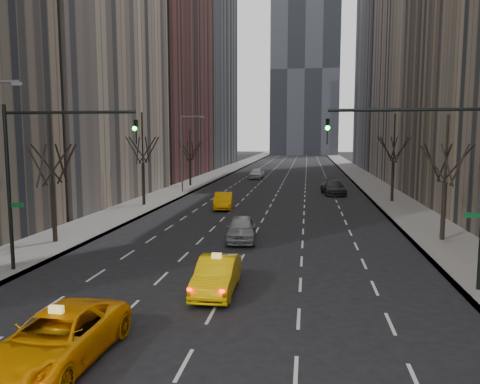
% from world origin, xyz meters
% --- Properties ---
extents(sidewalk_left, '(4.50, 320.00, 0.15)m').
position_xyz_m(sidewalk_left, '(-12.25, 70.00, 0.07)').
color(sidewalk_left, slate).
rests_on(sidewalk_left, ground).
extents(sidewalk_right, '(4.50, 320.00, 0.15)m').
position_xyz_m(sidewalk_right, '(12.25, 70.00, 0.07)').
color(sidewalk_right, slate).
rests_on(sidewalk_right, ground).
extents(bld_left_far, '(14.00, 28.00, 44.00)m').
position_xyz_m(bld_left_far, '(-21.50, 66.00, 22.00)').
color(bld_left_far, brown).
rests_on(bld_left_far, ground).
extents(bld_left_deep, '(14.00, 30.00, 60.00)m').
position_xyz_m(bld_left_deep, '(-21.50, 96.00, 30.00)').
color(bld_left_deep, '#5D5D62').
rests_on(bld_left_deep, ground).
extents(bld_right_far, '(14.00, 28.00, 50.00)m').
position_xyz_m(bld_right_far, '(21.50, 64.00, 25.00)').
color(bld_right_far, tan).
rests_on(bld_right_far, ground).
extents(bld_right_deep, '(14.00, 30.00, 58.00)m').
position_xyz_m(bld_right_deep, '(21.50, 95.00, 29.00)').
color(bld_right_deep, '#5D5D62').
rests_on(bld_right_deep, ground).
extents(tree_lw_b, '(3.36, 3.50, 7.82)m').
position_xyz_m(tree_lw_b, '(-12.00, 18.00, 3.72)').
color(tree_lw_b, black).
rests_on(tree_lw_b, ground).
extents(tree_lw_c, '(3.36, 3.50, 8.74)m').
position_xyz_m(tree_lw_c, '(-12.00, 34.00, 4.04)').
color(tree_lw_c, black).
rests_on(tree_lw_c, ground).
extents(tree_lw_d, '(3.36, 3.50, 7.36)m').
position_xyz_m(tree_lw_d, '(-12.00, 52.00, 3.56)').
color(tree_lw_d, black).
rests_on(tree_lw_d, ground).
extents(tree_rw_b, '(3.36, 3.50, 7.82)m').
position_xyz_m(tree_rw_b, '(12.00, 22.00, 3.72)').
color(tree_rw_b, black).
rests_on(tree_rw_b, ground).
extents(tree_rw_c, '(3.36, 3.50, 8.74)m').
position_xyz_m(tree_rw_c, '(12.00, 40.00, 4.04)').
color(tree_rw_c, black).
rests_on(tree_rw_c, ground).
extents(traffic_mast_left, '(6.69, 0.39, 8.00)m').
position_xyz_m(traffic_mast_left, '(-9.11, 12.00, 5.49)').
color(traffic_mast_left, black).
rests_on(traffic_mast_left, ground).
extents(traffic_mast_right, '(6.69, 0.39, 8.00)m').
position_xyz_m(traffic_mast_right, '(9.11, 12.00, 5.49)').
color(traffic_mast_right, black).
rests_on(traffic_mast_right, ground).
extents(streetlight_far, '(2.83, 0.22, 9.00)m').
position_xyz_m(streetlight_far, '(-10.84, 45.00, 5.62)').
color(streetlight_far, slate).
rests_on(streetlight_far, ground).
extents(taxi_suv, '(2.75, 5.60, 1.53)m').
position_xyz_m(taxi_suv, '(-3.70, 3.59, 0.76)').
color(taxi_suv, '#FFA005').
rests_on(taxi_suv, ground).
extents(taxi_sedan, '(1.67, 4.56, 1.49)m').
position_xyz_m(taxi_sedan, '(-0.28, 10.46, 0.75)').
color(taxi_sedan, '#FEC205').
rests_on(taxi_sedan, ground).
extents(silver_sedan_ahead, '(2.28, 4.73, 1.56)m').
position_xyz_m(silver_sedan_ahead, '(-0.65, 20.52, 0.78)').
color(silver_sedan_ahead, gray).
rests_on(silver_sedan_ahead, ground).
extents(far_taxi, '(2.13, 4.72, 1.50)m').
position_xyz_m(far_taxi, '(-4.14, 33.44, 0.75)').
color(far_taxi, '#FFA105').
rests_on(far_taxi, ground).
extents(far_suv_grey, '(3.05, 5.95, 1.65)m').
position_xyz_m(far_suv_grey, '(6.44, 45.84, 0.83)').
color(far_suv_grey, '#2F2F34').
rests_on(far_suv_grey, ground).
extents(far_car_white, '(2.28, 5.05, 1.68)m').
position_xyz_m(far_car_white, '(-4.44, 64.72, 0.84)').
color(far_car_white, white).
rests_on(far_car_white, ground).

